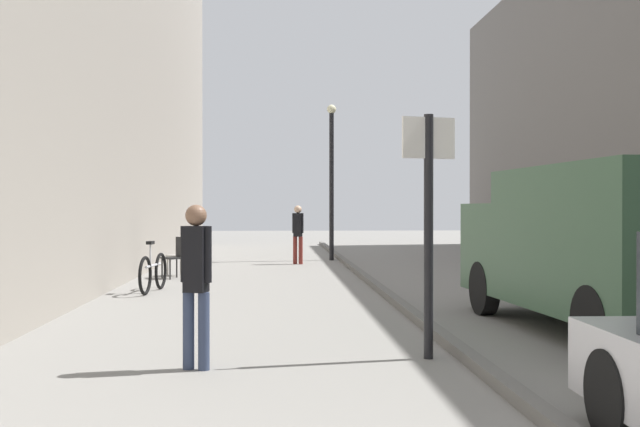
{
  "coord_description": "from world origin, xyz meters",
  "views": [
    {
      "loc": [
        -0.42,
        -1.66,
        1.61
      ],
      "look_at": [
        0.26,
        10.0,
        1.52
      ],
      "focal_mm": 43.11,
      "sensor_mm": 36.0,
      "label": 1
    }
  ],
  "objects_px": {
    "cafe_chair_near_window": "(181,253)",
    "delivery_van": "(596,243)",
    "street_sign_post": "(429,214)",
    "pedestrian_mid_block": "(298,230)",
    "lamp_post": "(332,171)",
    "bicycle_leaning": "(153,272)",
    "pedestrian_main_foreground": "(196,274)",
    "cafe_chair_by_doorway": "(177,254)"
  },
  "relations": [
    {
      "from": "cafe_chair_near_window",
      "to": "delivery_van",
      "type": "bearing_deg",
      "value": -96.58
    },
    {
      "from": "delivery_van",
      "to": "street_sign_post",
      "type": "distance_m",
      "value": 2.92
    },
    {
      "from": "pedestrian_mid_block",
      "to": "lamp_post",
      "type": "bearing_deg",
      "value": -104.87
    },
    {
      "from": "lamp_post",
      "to": "bicycle_leaning",
      "type": "relative_size",
      "value": 2.7
    },
    {
      "from": "lamp_post",
      "to": "pedestrian_main_foreground",
      "type": "bearing_deg",
      "value": -99.01
    },
    {
      "from": "delivery_van",
      "to": "pedestrian_mid_block",
      "type": "bearing_deg",
      "value": 102.05
    },
    {
      "from": "delivery_van",
      "to": "cafe_chair_by_doorway",
      "type": "bearing_deg",
      "value": 124.63
    },
    {
      "from": "pedestrian_main_foreground",
      "to": "lamp_post",
      "type": "height_order",
      "value": "lamp_post"
    },
    {
      "from": "street_sign_post",
      "to": "bicycle_leaning",
      "type": "xyz_separation_m",
      "value": [
        -3.95,
        6.67,
        -1.16
      ]
    },
    {
      "from": "pedestrian_main_foreground",
      "to": "lamp_post",
      "type": "distance_m",
      "value": 16.03
    },
    {
      "from": "cafe_chair_near_window",
      "to": "cafe_chair_by_doorway",
      "type": "xyz_separation_m",
      "value": [
        -0.02,
        -0.62,
        0.0
      ]
    },
    {
      "from": "street_sign_post",
      "to": "cafe_chair_near_window",
      "type": "bearing_deg",
      "value": -83.1
    },
    {
      "from": "pedestrian_mid_block",
      "to": "street_sign_post",
      "type": "bearing_deg",
      "value": 113.93
    },
    {
      "from": "pedestrian_main_foreground",
      "to": "bicycle_leaning",
      "type": "height_order",
      "value": "pedestrian_main_foreground"
    },
    {
      "from": "lamp_post",
      "to": "cafe_chair_near_window",
      "type": "height_order",
      "value": "lamp_post"
    },
    {
      "from": "pedestrian_main_foreground",
      "to": "street_sign_post",
      "type": "distance_m",
      "value": 2.52
    },
    {
      "from": "street_sign_post",
      "to": "cafe_chair_by_doorway",
      "type": "xyz_separation_m",
      "value": [
        -3.87,
        9.52,
        -1.0
      ]
    },
    {
      "from": "bicycle_leaning",
      "to": "cafe_chair_by_doorway",
      "type": "height_order",
      "value": "bicycle_leaning"
    },
    {
      "from": "lamp_post",
      "to": "cafe_chair_by_doorway",
      "type": "bearing_deg",
      "value": -124.28
    },
    {
      "from": "delivery_van",
      "to": "street_sign_post",
      "type": "relative_size",
      "value": 1.99
    },
    {
      "from": "cafe_chair_near_window",
      "to": "bicycle_leaning",
      "type": "bearing_deg",
      "value": -134.5
    },
    {
      "from": "delivery_van",
      "to": "bicycle_leaning",
      "type": "relative_size",
      "value": 2.93
    },
    {
      "from": "cafe_chair_near_window",
      "to": "pedestrian_main_foreground",
      "type": "bearing_deg",
      "value": -125.04
    },
    {
      "from": "street_sign_post",
      "to": "cafe_chair_by_doorway",
      "type": "distance_m",
      "value": 10.32
    },
    {
      "from": "pedestrian_main_foreground",
      "to": "bicycle_leaning",
      "type": "distance_m",
      "value": 7.27
    },
    {
      "from": "delivery_van",
      "to": "cafe_chair_near_window",
      "type": "distance_m",
      "value": 10.71
    },
    {
      "from": "delivery_van",
      "to": "cafe_chair_by_doorway",
      "type": "xyz_separation_m",
      "value": [
        -6.34,
        8.01,
        -0.61
      ]
    },
    {
      "from": "delivery_van",
      "to": "lamp_post",
      "type": "bearing_deg",
      "value": 96.08
    },
    {
      "from": "delivery_van",
      "to": "bicycle_leaning",
      "type": "height_order",
      "value": "delivery_van"
    },
    {
      "from": "bicycle_leaning",
      "to": "cafe_chair_by_doorway",
      "type": "distance_m",
      "value": 2.85
    },
    {
      "from": "pedestrian_main_foreground",
      "to": "cafe_chair_near_window",
      "type": "xyz_separation_m",
      "value": [
        -1.44,
        10.55,
        -0.4
      ]
    },
    {
      "from": "pedestrian_mid_block",
      "to": "cafe_chair_near_window",
      "type": "xyz_separation_m",
      "value": [
        -2.86,
        -3.63,
        -0.42
      ]
    },
    {
      "from": "street_sign_post",
      "to": "lamp_post",
      "type": "bearing_deg",
      "value": -104.21
    },
    {
      "from": "lamp_post",
      "to": "bicycle_leaning",
      "type": "xyz_separation_m",
      "value": [
        -4.04,
        -8.65,
        -2.34
      ]
    },
    {
      "from": "lamp_post",
      "to": "bicycle_leaning",
      "type": "distance_m",
      "value": 9.82
    },
    {
      "from": "pedestrian_mid_block",
      "to": "delivery_van",
      "type": "bearing_deg",
      "value": 125.59
    },
    {
      "from": "delivery_van",
      "to": "cafe_chair_by_doorway",
      "type": "distance_m",
      "value": 10.23
    },
    {
      "from": "cafe_chair_near_window",
      "to": "cafe_chair_by_doorway",
      "type": "height_order",
      "value": "same"
    },
    {
      "from": "bicycle_leaning",
      "to": "cafe_chair_near_window",
      "type": "height_order",
      "value": "bicycle_leaning"
    },
    {
      "from": "cafe_chair_near_window",
      "to": "street_sign_post",
      "type": "bearing_deg",
      "value": -112.01
    },
    {
      "from": "pedestrian_main_foreground",
      "to": "cafe_chair_by_doorway",
      "type": "distance_m",
      "value": 10.05
    },
    {
      "from": "cafe_chair_by_doorway",
      "to": "delivery_van",
      "type": "bearing_deg",
      "value": -177.82
    }
  ]
}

